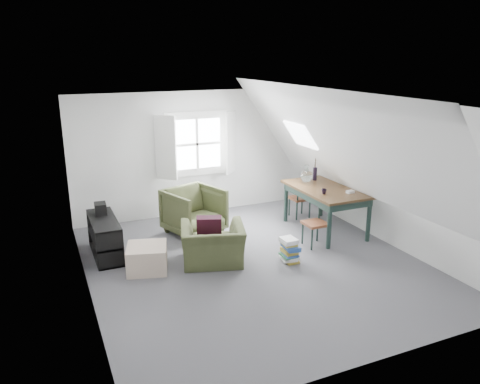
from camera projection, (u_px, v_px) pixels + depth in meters
name	position (u px, v px, depth m)	size (l,w,h in m)	color
floor	(254.00, 263.00, 7.41)	(5.50, 5.50, 0.00)	#525257
ceiling	(256.00, 104.00, 6.70)	(5.50, 5.50, 0.00)	white
wall_back	(197.00, 153.00, 9.47)	(5.00, 5.00, 0.00)	silver
wall_front	(374.00, 257.00, 4.64)	(5.00, 5.00, 0.00)	silver
wall_left	(82.00, 209.00, 6.09)	(5.50, 5.50, 0.00)	silver
wall_right	(386.00, 171.00, 8.02)	(5.50, 5.50, 0.00)	silver
slope_left	(152.00, 163.00, 6.30)	(5.50, 5.50, 0.00)	white
slope_right	(342.00, 145.00, 7.50)	(5.50, 5.50, 0.00)	white
dormer_window	(197.00, 144.00, 9.34)	(1.71, 0.35, 1.30)	white
skylight	(300.00, 135.00, 8.65)	(0.55, 0.75, 0.04)	white
armchair_near	(213.00, 263.00, 7.42)	(0.97, 0.85, 0.63)	#3A4124
armchair_far	(195.00, 233.00, 8.66)	(0.91, 0.94, 0.85)	#3A4124
throw_pillow	(209.00, 227.00, 7.39)	(0.39, 0.11, 0.39)	#360E1F
ottoman	(147.00, 258.00, 7.13)	(0.59, 0.59, 0.39)	tan
dining_table	(326.00, 194.00, 8.58)	(1.00, 1.67, 0.83)	#362312
demijohn	(307.00, 176.00, 8.85)	(0.24, 0.24, 0.33)	silver
vase_twigs	(315.00, 173.00, 9.03)	(0.08, 0.09, 0.63)	black
cup	(324.00, 194.00, 8.19)	(0.09, 0.09, 0.09)	black
paper_box	(350.00, 192.00, 8.23)	(0.13, 0.09, 0.04)	white
dining_chair_far	(301.00, 198.00, 9.38)	(0.37, 0.37, 0.79)	brown
dining_chair_near	(317.00, 222.00, 8.00)	(0.38, 0.38, 0.80)	brown
media_shelf	(105.00, 239.00, 7.62)	(0.41, 1.22, 0.62)	black
electronics_box	(101.00, 209.00, 7.76)	(0.19, 0.26, 0.21)	black
magazine_stack	(290.00, 250.00, 7.42)	(0.29, 0.35, 0.39)	#B29933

